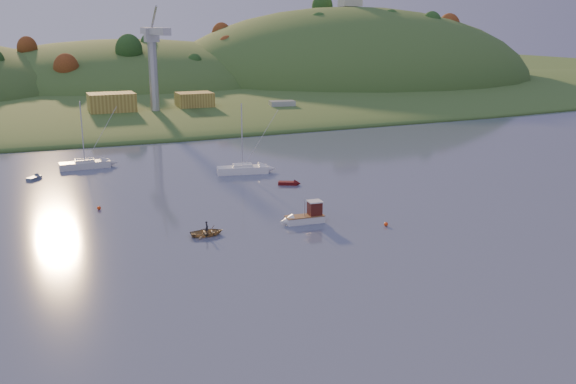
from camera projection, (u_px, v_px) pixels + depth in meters
name	position (u px, v px, depth m)	size (l,w,h in m)	color
ground	(428.00, 331.00, 51.14)	(500.00, 500.00, 0.00)	#354158
far_shore	(97.00, 84.00, 256.62)	(620.00, 220.00, 1.50)	#315020
shore_slope	(121.00, 102.00, 198.55)	(640.00, 150.00, 7.00)	#315020
hill_center	(130.00, 88.00, 242.45)	(140.00, 120.00, 36.00)	#315020
hill_right	(348.00, 83.00, 260.44)	(150.00, 130.00, 60.00)	#315020
hillside_trees	(112.00, 95.00, 216.42)	(280.00, 50.00, 32.00)	#1A4318
wharf	(166.00, 115.00, 161.67)	(42.00, 16.00, 2.40)	slate
shed_west	(112.00, 103.00, 156.85)	(11.00, 8.00, 4.80)	olive
shed_east	(195.00, 100.00, 165.60)	(9.00, 7.00, 4.00)	olive
dock_crane	(154.00, 51.00, 153.26)	(3.20, 28.00, 20.30)	#B7B7BC
fishing_boat	(302.00, 217.00, 78.43)	(5.66, 2.02, 3.56)	white
sailboat_near	(85.00, 164.00, 108.13)	(8.25, 2.70, 11.34)	silver
sailboat_far	(243.00, 169.00, 104.46)	(8.55, 3.98, 11.42)	white
canoe	(207.00, 232.00, 73.98)	(2.73, 3.82, 0.79)	#90794F
paddler	(207.00, 229.00, 73.89)	(0.53, 0.35, 1.46)	black
red_tender	(292.00, 183.00, 97.18)	(3.56, 2.57, 1.16)	#520B0C
grey_dinghy	(36.00, 177.00, 100.96)	(2.70, 3.15, 1.14)	slate
work_vessel	(282.00, 110.00, 169.13)	(15.76, 7.13, 3.92)	slate
buoy_0	(386.00, 224.00, 77.42)	(0.50, 0.50, 0.50)	#FD3F0D
buoy_1	(313.00, 221.00, 78.58)	(0.50, 0.50, 0.50)	#FD3F0D
buoy_2	(99.00, 208.00, 84.21)	(0.50, 0.50, 0.50)	#FD3F0D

